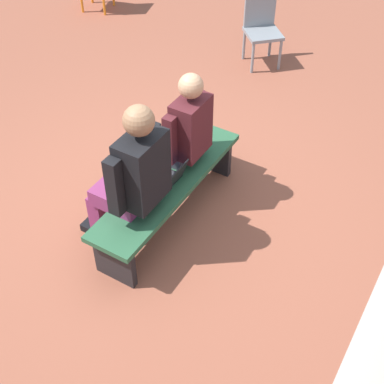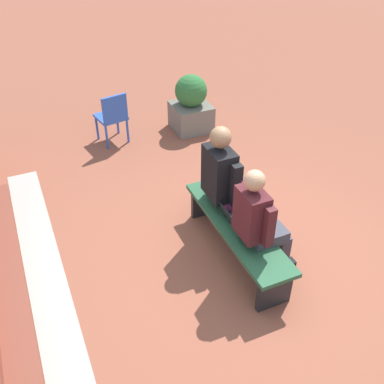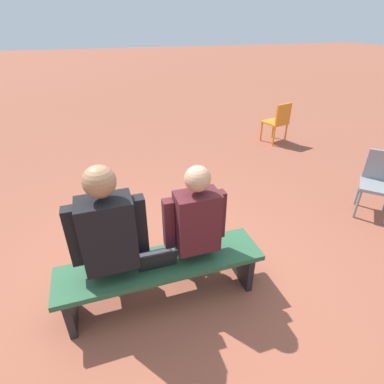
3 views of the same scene
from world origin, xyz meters
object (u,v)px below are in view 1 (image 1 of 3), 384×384
at_px(bench, 169,189).
at_px(plastic_chair_near_bench_left, 262,26).
at_px(laptop, 167,179).
at_px(person_student, 181,135).
at_px(person_adult, 132,177).

distance_m(bench, plastic_chair_near_bench_left, 3.08).
xyz_separation_m(laptop, plastic_chair_near_bench_left, (-3.07, -0.57, -0.02)).
bearing_deg(laptop, person_student, -167.40).
relative_size(person_student, laptop, 4.18).
relative_size(bench, person_adult, 1.25).
bearing_deg(laptop, plastic_chair_near_bench_left, -169.39).
bearing_deg(plastic_chair_near_bench_left, person_adult, 8.14).
bearing_deg(bench, laptop, 16.48).
bearing_deg(person_student, bench, 12.08).
distance_m(bench, laptop, 0.15).
bearing_deg(plastic_chair_near_bench_left, laptop, 10.61).
bearing_deg(person_adult, laptop, 166.51).
height_order(person_adult, laptop, person_adult).
bearing_deg(person_adult, person_student, 179.50).
distance_m(person_student, plastic_chair_near_bench_left, 2.77).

